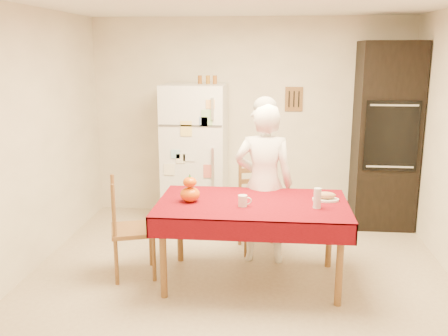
# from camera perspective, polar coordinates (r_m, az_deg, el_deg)

# --- Properties ---
(floor) EXTENTS (4.50, 4.50, 0.00)m
(floor) POSITION_cam_1_polar(r_m,az_deg,el_deg) (4.59, 1.39, -13.76)
(floor) COLOR tan
(floor) RESTS_ON ground
(room_shell) EXTENTS (4.02, 4.52, 2.51)m
(room_shell) POSITION_cam_1_polar(r_m,az_deg,el_deg) (4.12, 1.53, 6.80)
(room_shell) COLOR white
(room_shell) RESTS_ON ground
(refrigerator) EXTENTS (0.75, 0.74, 1.70)m
(refrigerator) POSITION_cam_1_polar(r_m,az_deg,el_deg) (6.16, -3.30, 1.64)
(refrigerator) COLOR white
(refrigerator) RESTS_ON floor
(oven_cabinet) EXTENTS (0.70, 0.62, 2.20)m
(oven_cabinet) POSITION_cam_1_polar(r_m,az_deg,el_deg) (6.23, 17.96, 3.50)
(oven_cabinet) COLOR black
(oven_cabinet) RESTS_ON floor
(dining_table) EXTENTS (1.70, 1.00, 0.76)m
(dining_table) POSITION_cam_1_polar(r_m,az_deg,el_deg) (4.50, 3.26, -4.77)
(dining_table) COLOR brown
(dining_table) RESTS_ON floor
(chair_far) EXTENTS (0.51, 0.49, 0.95)m
(chair_far) POSITION_cam_1_polar(r_m,az_deg,el_deg) (5.34, 3.94, -3.98)
(chair_far) COLOR brown
(chair_far) RESTS_ON floor
(chair_left) EXTENTS (0.51, 0.52, 0.95)m
(chair_left) POSITION_cam_1_polar(r_m,az_deg,el_deg) (4.76, -11.12, -6.36)
(chair_left) COLOR brown
(chair_left) RESTS_ON floor
(seated_woman) EXTENTS (0.59, 0.40, 1.61)m
(seated_woman) POSITION_cam_1_polar(r_m,az_deg,el_deg) (4.95, 4.57, -1.82)
(seated_woman) COLOR white
(seated_woman) RESTS_ON floor
(coffee_mug) EXTENTS (0.08, 0.08, 0.10)m
(coffee_mug) POSITION_cam_1_polar(r_m,az_deg,el_deg) (4.35, 2.15, -3.77)
(coffee_mug) COLOR silver
(coffee_mug) RESTS_ON dining_table
(pumpkin_lower) EXTENTS (0.18, 0.18, 0.13)m
(pumpkin_lower) POSITION_cam_1_polar(r_m,az_deg,el_deg) (4.49, -3.90, -3.02)
(pumpkin_lower) COLOR #C43004
(pumpkin_lower) RESTS_ON dining_table
(pumpkin_upper) EXTENTS (0.12, 0.12, 0.09)m
(pumpkin_upper) POSITION_cam_1_polar(r_m,az_deg,el_deg) (4.46, -3.93, -1.62)
(pumpkin_upper) COLOR #EB3505
(pumpkin_upper) RESTS_ON pumpkin_lower
(wine_glass) EXTENTS (0.07, 0.07, 0.18)m
(wine_glass) POSITION_cam_1_polar(r_m,az_deg,el_deg) (4.37, 10.62, -3.40)
(wine_glass) COLOR silver
(wine_glass) RESTS_ON dining_table
(bread_plate) EXTENTS (0.24, 0.24, 0.02)m
(bread_plate) POSITION_cam_1_polar(r_m,az_deg,el_deg) (4.62, 11.53, -3.55)
(bread_plate) COLOR silver
(bread_plate) RESTS_ON dining_table
(bread_loaf) EXTENTS (0.18, 0.10, 0.06)m
(bread_loaf) POSITION_cam_1_polar(r_m,az_deg,el_deg) (4.61, 11.56, -3.07)
(bread_loaf) COLOR #AA7953
(bread_loaf) RESTS_ON bread_plate
(spice_jar_left) EXTENTS (0.05, 0.05, 0.10)m
(spice_jar_left) POSITION_cam_1_polar(r_m,az_deg,el_deg) (6.09, -2.77, 10.06)
(spice_jar_left) COLOR brown
(spice_jar_left) RESTS_ON refrigerator
(spice_jar_mid) EXTENTS (0.05, 0.05, 0.10)m
(spice_jar_mid) POSITION_cam_1_polar(r_m,az_deg,el_deg) (6.07, -1.85, 10.06)
(spice_jar_mid) COLOR #96621B
(spice_jar_mid) RESTS_ON refrigerator
(spice_jar_right) EXTENTS (0.05, 0.05, 0.10)m
(spice_jar_right) POSITION_cam_1_polar(r_m,az_deg,el_deg) (6.06, -1.05, 10.06)
(spice_jar_right) COLOR #94531B
(spice_jar_right) RESTS_ON refrigerator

